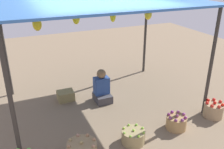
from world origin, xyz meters
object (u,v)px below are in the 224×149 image
(basket_red_tomatoes, at_px, (213,110))
(wooden_crate_near_vendor, at_px, (66,96))
(basket_limes, at_px, (133,136))
(basket_purple_onions, at_px, (176,122))
(vendor_person, at_px, (102,89))
(basket_potatoes, at_px, (82,149))

(basket_red_tomatoes, distance_m, wooden_crate_near_vendor, 3.28)
(basket_limes, distance_m, basket_purple_onions, 0.96)
(basket_limes, relative_size, basket_red_tomatoes, 1.06)
(basket_limes, distance_m, wooden_crate_near_vendor, 2.13)
(vendor_person, xyz_separation_m, wooden_crate_near_vendor, (-0.77, 0.37, -0.19))
(basket_limes, xyz_separation_m, basket_red_tomatoes, (1.92, 0.07, 0.04))
(basket_potatoes, bearing_deg, basket_red_tomatoes, 0.64)
(basket_purple_onions, bearing_deg, vendor_person, 119.87)
(basket_limes, height_order, basket_purple_onions, basket_purple_onions)
(basket_red_tomatoes, height_order, wooden_crate_near_vendor, basket_red_tomatoes)
(wooden_crate_near_vendor, bearing_deg, basket_purple_onions, -49.29)
(basket_purple_onions, bearing_deg, basket_potatoes, -179.89)
(wooden_crate_near_vendor, bearing_deg, basket_potatoes, -96.09)
(basket_limes, bearing_deg, basket_purple_onions, 2.32)
(vendor_person, relative_size, basket_purple_onions, 2.00)
(basket_potatoes, distance_m, basket_limes, 0.94)
(basket_potatoes, bearing_deg, wooden_crate_near_vendor, 83.91)
(basket_potatoes, relative_size, basket_purple_onions, 1.27)
(basket_purple_onions, height_order, wooden_crate_near_vendor, basket_purple_onions)
(vendor_person, distance_m, wooden_crate_near_vendor, 0.88)
(wooden_crate_near_vendor, bearing_deg, vendor_person, -25.53)
(basket_purple_onions, distance_m, wooden_crate_near_vendor, 2.59)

